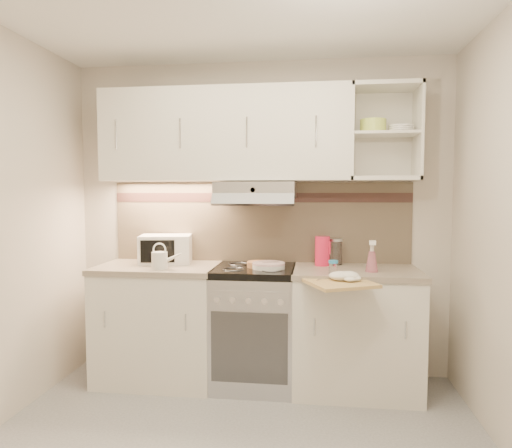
% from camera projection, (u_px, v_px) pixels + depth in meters
% --- Properties ---
extents(room_shell, '(3.04, 2.84, 2.52)m').
position_uv_depth(room_shell, '(239.00, 164.00, 2.65)').
color(room_shell, beige).
rests_on(room_shell, ground).
extents(base_cabinet_left, '(0.90, 0.60, 0.86)m').
position_uv_depth(base_cabinet_left, '(159.00, 325.00, 3.55)').
color(base_cabinet_left, silver).
rests_on(base_cabinet_left, ground).
extents(worktop_left, '(0.92, 0.62, 0.04)m').
position_uv_depth(worktop_left, '(158.00, 268.00, 3.52)').
color(worktop_left, gray).
rests_on(worktop_left, base_cabinet_left).
extents(base_cabinet_right, '(0.90, 0.60, 0.86)m').
position_uv_depth(base_cabinet_right, '(355.00, 332.00, 3.37)').
color(base_cabinet_right, silver).
rests_on(base_cabinet_right, ground).
extents(worktop_right, '(0.92, 0.62, 0.04)m').
position_uv_depth(worktop_right, '(356.00, 272.00, 3.34)').
color(worktop_right, gray).
rests_on(worktop_right, base_cabinet_right).
extents(electric_range, '(0.60, 0.60, 0.90)m').
position_uv_depth(electric_range, '(255.00, 326.00, 3.46)').
color(electric_range, '#B7B7BC').
rests_on(electric_range, ground).
extents(microwave, '(0.44, 0.36, 0.22)m').
position_uv_depth(microwave, '(166.00, 249.00, 3.63)').
color(microwave, white).
rests_on(microwave, worktop_left).
extents(watering_can, '(0.23, 0.12, 0.19)m').
position_uv_depth(watering_can, '(161.00, 260.00, 3.34)').
color(watering_can, silver).
rests_on(watering_can, worktop_left).
extents(plate_stack, '(0.24, 0.24, 0.05)m').
position_uv_depth(plate_stack, '(269.00, 265.00, 3.36)').
color(plate_stack, silver).
rests_on(plate_stack, electric_range).
extents(bread_loaf, '(0.17, 0.17, 0.04)m').
position_uv_depth(bread_loaf, '(258.00, 264.00, 3.42)').
color(bread_loaf, tan).
rests_on(bread_loaf, electric_range).
extents(pink_pitcher, '(0.12, 0.11, 0.23)m').
position_uv_depth(pink_pitcher, '(323.00, 251.00, 3.50)').
color(pink_pitcher, red).
rests_on(pink_pitcher, worktop_right).
extents(glass_jar, '(0.11, 0.11, 0.20)m').
position_uv_depth(glass_jar, '(336.00, 252.00, 3.54)').
color(glass_jar, silver).
rests_on(glass_jar, worktop_right).
extents(spice_jar, '(0.06, 0.06, 0.10)m').
position_uv_depth(spice_jar, '(333.00, 267.00, 3.13)').
color(spice_jar, white).
rests_on(spice_jar, worktop_right).
extents(spray_bottle, '(0.09, 0.09, 0.24)m').
position_uv_depth(spray_bottle, '(372.00, 259.00, 3.22)').
color(spray_bottle, pink).
rests_on(spray_bottle, worktop_right).
extents(cutting_board, '(0.51, 0.49, 0.02)m').
position_uv_depth(cutting_board, '(341.00, 283.00, 2.96)').
color(cutting_board, '#A68457').
rests_on(cutting_board, base_cabinet_right).
extents(dish_towel, '(0.31, 0.29, 0.07)m').
position_uv_depth(dish_towel, '(346.00, 277.00, 2.95)').
color(dish_towel, white).
rests_on(dish_towel, cutting_board).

